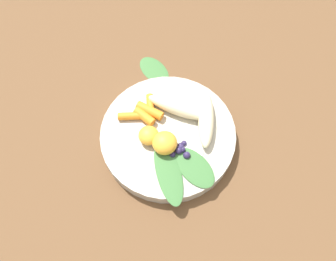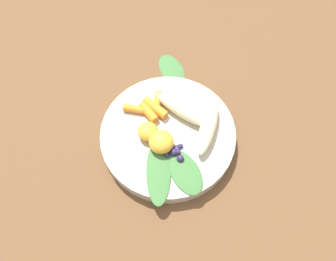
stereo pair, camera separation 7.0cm
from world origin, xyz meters
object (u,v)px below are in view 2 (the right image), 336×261
object	(u,v)px
bowl	(168,136)
banana_peeled_right	(208,128)
banana_peeled_left	(182,109)
orange_segment_near	(161,142)
kale_leaf_stray	(172,69)

from	to	relation	value
bowl	banana_peeled_right	world-z (taller)	banana_peeled_right
bowl	banana_peeled_right	size ratio (longest dim) A/B	2.21
banana_peeled_left	banana_peeled_right	size ratio (longest dim) A/B	1.00
orange_segment_near	kale_leaf_stray	size ratio (longest dim) A/B	0.56
bowl	orange_segment_near	xyz separation A→B (m)	(0.03, 0.01, 0.03)
bowl	orange_segment_near	size ratio (longest dim) A/B	5.61
bowl	banana_peeled_left	world-z (taller)	banana_peeled_left
banana_peeled_right	kale_leaf_stray	bearing A→B (deg)	38.70
banana_peeled_right	kale_leaf_stray	xyz separation A→B (m)	(-0.05, -0.18, -0.04)
orange_segment_near	banana_peeled_right	bearing A→B (deg)	161.84
banana_peeled_right	kale_leaf_stray	size ratio (longest dim) A/B	1.42
orange_segment_near	kale_leaf_stray	world-z (taller)	orange_segment_near
banana_peeled_left	kale_leaf_stray	world-z (taller)	banana_peeled_left
orange_segment_near	banana_peeled_left	bearing A→B (deg)	-156.61
banana_peeled_left	bowl	bearing A→B (deg)	94.02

